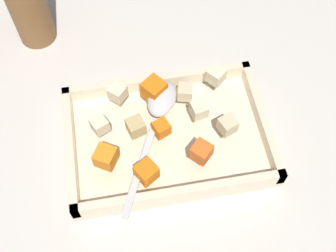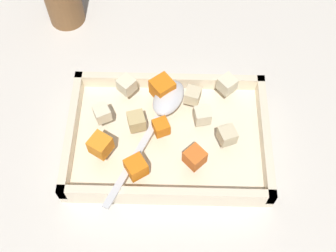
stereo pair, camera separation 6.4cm
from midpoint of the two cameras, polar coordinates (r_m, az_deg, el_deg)
The scene contains 15 objects.
ground_plane at distance 0.69m, azimuth 1.81°, elevation -0.93°, with size 4.00×4.00×0.00m, color beige.
baking_dish at distance 0.67m, azimuth 2.71°, elevation -1.86°, with size 0.31×0.21×0.04m.
carrot_chunk_corner_ne at distance 0.60m, azimuth -1.25°, elevation -5.77°, with size 0.03×0.03×0.03m, color orange.
carrot_chunk_far_left at distance 0.67m, azimuth 1.94°, elevation 4.84°, with size 0.03×0.03×0.03m, color orange.
carrot_chunk_near_left at distance 0.64m, azimuth 1.86°, elevation -0.39°, with size 0.02×0.02×0.02m, color orange.
carrot_chunk_under_handle at distance 0.62m, azimuth 6.55°, elevation -4.42°, with size 0.03×0.03×0.03m, color orange.
carrot_chunk_corner_sw at distance 0.62m, azimuth -6.10°, elevation -2.80°, with size 0.03×0.03×0.03m, color orange.
potato_chunk_near_right at distance 0.69m, azimuth 10.54°, elevation 5.26°, with size 0.02×0.02×0.02m, color beige.
potato_chunk_corner_se at distance 0.64m, azimuth 10.72°, elevation -1.49°, with size 0.02×0.02×0.02m, color beige.
potato_chunk_heap_top at distance 0.64m, azimuth -1.39°, elevation 0.42°, with size 0.02×0.02×0.02m, color tan.
potato_chunk_mid_left at distance 0.68m, azimuth -2.85°, elevation 5.25°, with size 0.02×0.02×0.02m, color beige.
potato_chunk_near_spoon at distance 0.67m, azimuth 6.04°, elevation 3.84°, with size 0.02×0.02×0.02m, color beige.
potato_chunk_heap_side at distance 0.65m, azimuth -6.02°, elevation 1.17°, with size 0.02×0.02×0.02m, color beige.
potato_chunk_center at distance 0.65m, azimuth 7.39°, elevation 1.25°, with size 0.02×0.02×0.02m, color beige.
serving_spoon at distance 0.66m, azimuth 2.31°, elevation 2.60°, with size 0.12×0.22×0.02m.
Camera 2 is at (-0.02, 0.34, 0.61)m, focal length 45.85 mm.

